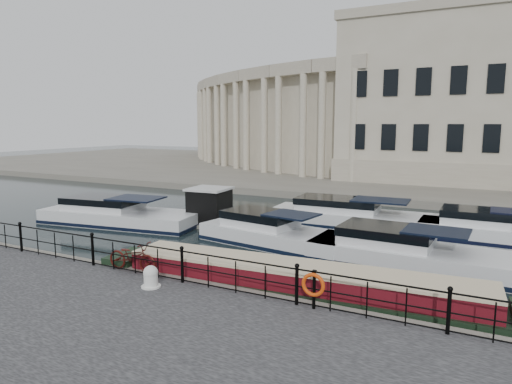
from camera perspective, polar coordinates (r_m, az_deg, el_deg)
ground_plane at (r=17.26m, az=-4.61°, el=-10.67°), size 160.00×160.00×0.00m
far_bank at (r=53.78m, az=17.92°, el=2.36°), size 120.00×42.00×0.55m
railing at (r=15.12m, az=-9.22°, el=-8.77°), size 24.14×0.14×1.22m
civic_building at (r=49.48m, az=16.29°, el=9.77°), size 53.55×31.84×16.85m
bicycle at (r=16.63m, az=-15.19°, el=-7.80°), size 2.04×0.78×1.06m
mooring_bollard at (r=15.00m, az=-13.02°, el=-10.31°), size 0.62×0.62×0.70m
life_ring_post at (r=12.94m, az=7.18°, el=-11.50°), size 0.68×0.19×1.11m
narrowboat at (r=15.07m, az=5.10°, el=-12.10°), size 14.78×2.92×1.54m
harbour_hut at (r=25.90m, az=-5.82°, el=-2.00°), size 3.08×2.63×2.18m
cabin_cruisers at (r=23.30m, az=6.14°, el=-4.67°), size 27.15×9.52×1.99m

